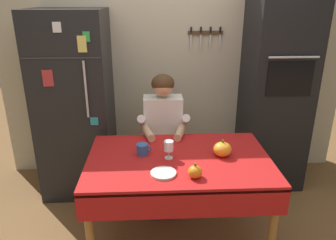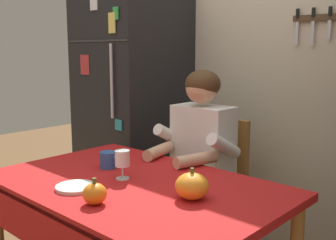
{
  "view_description": "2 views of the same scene",
  "coord_description": "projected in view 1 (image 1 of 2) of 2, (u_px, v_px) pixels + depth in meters",
  "views": [
    {
      "loc": [
        -0.19,
        -2.12,
        1.9
      ],
      "look_at": [
        -0.08,
        0.26,
        0.99
      ],
      "focal_mm": 34.76,
      "sensor_mm": 36.0,
      "label": 1
    },
    {
      "loc": [
        1.37,
        -1.15,
        1.36
      ],
      "look_at": [
        0.09,
        0.23,
        1.03
      ],
      "focal_mm": 43.6,
      "sensor_mm": 36.0,
      "label": 2
    }
  ],
  "objects": [
    {
      "name": "wall_oven",
      "position": [
        276.0,
        86.0,
        3.27
      ],
      "size": [
        0.6,
        0.64,
        2.1
      ],
      "color": "black",
      "rests_on": "ground"
    },
    {
      "name": "chair_behind_person",
      "position": [
        163.0,
        143.0,
        3.29
      ],
      "size": [
        0.4,
        0.4,
        0.93
      ],
      "color": "#9E6B33",
      "rests_on": "ground"
    },
    {
      "name": "refrigerator",
      "position": [
        76.0,
        105.0,
        3.2
      ],
      "size": [
        0.68,
        0.71,
        1.8
      ],
      "color": "black",
      "rests_on": "ground"
    },
    {
      "name": "seated_person",
      "position": [
        163.0,
        129.0,
        3.03
      ],
      "size": [
        0.47,
        0.55,
        1.25
      ],
      "color": "#38384C",
      "rests_on": "ground"
    },
    {
      "name": "dining_table",
      "position": [
        179.0,
        169.0,
        2.5
      ],
      "size": [
        1.4,
        0.9,
        0.74
      ],
      "color": "#9E6B33",
      "rests_on": "ground"
    },
    {
      "name": "coffee_mug",
      "position": [
        143.0,
        149.0,
        2.53
      ],
      "size": [
        0.12,
        0.09,
        0.09
      ],
      "color": "#2D569E",
      "rests_on": "dining_table"
    },
    {
      "name": "pumpkin_large",
      "position": [
        222.0,
        149.0,
        2.5
      ],
      "size": [
        0.14,
        0.14,
        0.13
      ],
      "color": "orange",
      "rests_on": "dining_table"
    },
    {
      "name": "serving_tray",
      "position": [
        163.0,
        173.0,
        2.26
      ],
      "size": [
        0.18,
        0.18,
        0.02
      ],
      "primitive_type": "cylinder",
      "color": "silver",
      "rests_on": "dining_table"
    },
    {
      "name": "back_wall_assembly",
      "position": [
        175.0,
        56.0,
        3.46
      ],
      "size": [
        3.7,
        0.13,
        2.6
      ],
      "color": "beige",
      "rests_on": "ground"
    },
    {
      "name": "pumpkin_medium",
      "position": [
        195.0,
        172.0,
        2.2
      ],
      "size": [
        0.1,
        0.1,
        0.11
      ],
      "color": "orange",
      "rests_on": "dining_table"
    },
    {
      "name": "wine_glass",
      "position": [
        169.0,
        147.0,
        2.45
      ],
      "size": [
        0.07,
        0.07,
        0.14
      ],
      "color": "white",
      "rests_on": "dining_table"
    }
  ]
}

